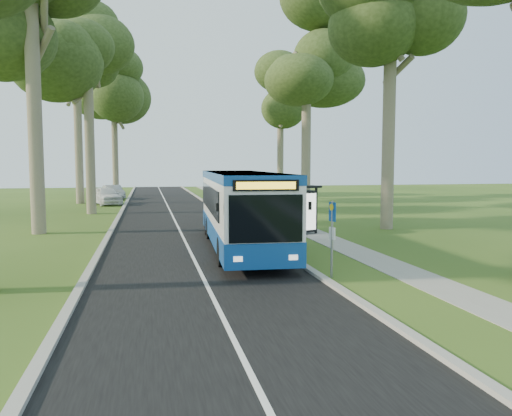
% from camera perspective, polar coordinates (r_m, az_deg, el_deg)
% --- Properties ---
extents(ground, '(120.00, 120.00, 0.00)m').
position_cam_1_polar(ground, '(19.67, 2.98, -5.19)').
color(ground, '#304E18').
rests_on(ground, ground).
extents(road, '(7.00, 100.00, 0.02)m').
position_cam_1_polar(road, '(28.93, -9.01, -1.94)').
color(road, black).
rests_on(road, ground).
extents(kerb_east, '(0.25, 100.00, 0.12)m').
position_cam_1_polar(kerb_east, '(29.33, -2.17, -1.69)').
color(kerb_east, '#9E9B93').
rests_on(kerb_east, ground).
extents(kerb_west, '(0.25, 100.00, 0.12)m').
position_cam_1_polar(kerb_west, '(28.94, -15.95, -1.97)').
color(kerb_west, '#9E9B93').
rests_on(kerb_west, ground).
extents(centre_line, '(0.12, 100.00, 0.00)m').
position_cam_1_polar(centre_line, '(28.93, -9.01, -1.92)').
color(centre_line, white).
rests_on(centre_line, road).
extents(footpath, '(1.50, 100.00, 0.02)m').
position_cam_1_polar(footpath, '(30.00, 3.48, -1.64)').
color(footpath, gray).
rests_on(footpath, ground).
extents(bus, '(3.17, 12.04, 3.16)m').
position_cam_1_polar(bus, '(20.62, -1.76, -0.13)').
color(bus, white).
rests_on(bus, ground).
extents(bus_stop_sign, '(0.12, 0.33, 2.37)m').
position_cam_1_polar(bus_stop_sign, '(15.44, 8.70, -2.47)').
color(bus_stop_sign, gray).
rests_on(bus_stop_sign, ground).
extents(bus_shelter, '(2.47, 3.19, 2.43)m').
position_cam_1_polar(bus_shelter, '(25.35, 4.74, 0.98)').
color(bus_shelter, black).
rests_on(bus_shelter, ground).
extents(litter_bin, '(0.50, 0.50, 0.88)m').
position_cam_1_polar(litter_bin, '(26.53, 2.06, -1.56)').
color(litter_bin, black).
rests_on(litter_bin, ground).
extents(car_white, '(3.29, 4.98, 1.57)m').
position_cam_1_polar(car_white, '(44.96, -16.74, 1.36)').
color(car_white, white).
rests_on(car_white, ground).
extents(car_silver, '(2.68, 4.59, 1.43)m').
position_cam_1_polar(car_silver, '(51.62, -16.04, 1.74)').
color(car_silver, '#A6A9AD').
rests_on(car_silver, ground).
extents(tree_west_c, '(5.20, 5.20, 14.79)m').
position_cam_1_polar(tree_west_c, '(37.63, -18.74, 16.21)').
color(tree_west_c, '#7A6B56').
rests_on(tree_west_c, ground).
extents(tree_west_d, '(5.20, 5.20, 16.25)m').
position_cam_1_polar(tree_west_d, '(47.81, -19.86, 15.01)').
color(tree_west_d, '#7A6B56').
rests_on(tree_west_d, ground).
extents(tree_west_e, '(5.20, 5.20, 14.17)m').
position_cam_1_polar(tree_west_e, '(57.21, -15.94, 11.87)').
color(tree_west_e, '#7A6B56').
rests_on(tree_west_e, ground).
extents(tree_east_b, '(5.20, 5.20, 14.80)m').
position_cam_1_polar(tree_east_b, '(28.71, 15.19, 19.96)').
color(tree_east_b, '#7A6B56').
rests_on(tree_east_b, ground).
extents(tree_east_c, '(5.20, 5.20, 17.15)m').
position_cam_1_polar(tree_east_c, '(39.64, 5.84, 18.40)').
color(tree_east_c, '#7A6B56').
rests_on(tree_east_c, ground).
extents(tree_east_d, '(5.20, 5.20, 13.51)m').
position_cam_1_polar(tree_east_d, '(50.83, 2.82, 12.40)').
color(tree_east_d, '#7A6B56').
rests_on(tree_east_d, ground).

